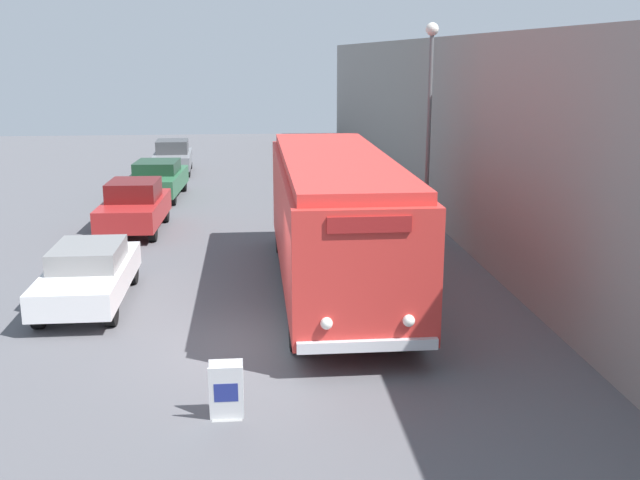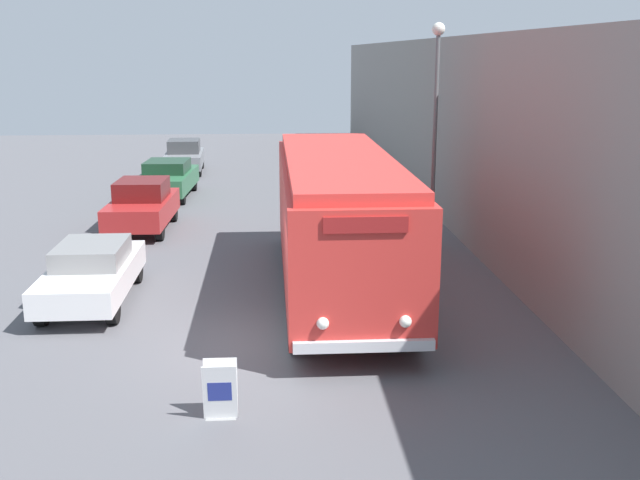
% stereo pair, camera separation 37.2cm
% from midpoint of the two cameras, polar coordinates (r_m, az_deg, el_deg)
% --- Properties ---
extents(ground_plane, '(80.00, 80.00, 0.00)m').
position_cam_midpoint_polar(ground_plane, '(14.78, -6.07, -8.30)').
color(ground_plane, '#56565B').
extents(building_wall_right, '(0.30, 60.00, 6.11)m').
position_cam_midpoint_polar(building_wall_right, '(24.58, 9.27, 7.94)').
color(building_wall_right, gray).
rests_on(building_wall_right, ground_plane).
extents(vintage_bus, '(2.63, 10.28, 3.28)m').
position_cam_midpoint_polar(vintage_bus, '(17.74, 0.58, 1.89)').
color(vintage_bus, black).
rests_on(vintage_bus, ground_plane).
extents(sign_board, '(0.53, 0.36, 0.95)m').
position_cam_midpoint_polar(sign_board, '(12.02, -8.05, -11.42)').
color(sign_board, gray).
rests_on(sign_board, ground_plane).
extents(streetlamp, '(0.36, 0.36, 6.42)m').
position_cam_midpoint_polar(streetlamp, '(21.64, 7.85, 10.13)').
color(streetlamp, '#595E60').
rests_on(streetlamp, ground_plane).
extents(parked_car_near, '(1.74, 4.38, 1.37)m').
position_cam_midpoint_polar(parked_car_near, '(17.93, -17.80, -2.45)').
color(parked_car_near, black).
rests_on(parked_car_near, ground_plane).
extents(parked_car_mid, '(1.93, 4.16, 1.64)m').
position_cam_midpoint_polar(parked_car_mid, '(24.78, -14.39, 2.51)').
color(parked_car_mid, black).
rests_on(parked_car_mid, ground_plane).
extents(parked_car_far, '(2.12, 4.45, 1.46)m').
position_cam_midpoint_polar(parked_car_far, '(30.38, -12.64, 4.56)').
color(parked_car_far, black).
rests_on(parked_car_far, ground_plane).
extents(parked_car_distant, '(1.88, 4.07, 1.57)m').
position_cam_midpoint_polar(parked_car_distant, '(36.58, -11.45, 6.24)').
color(parked_car_distant, black).
rests_on(parked_car_distant, ground_plane).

